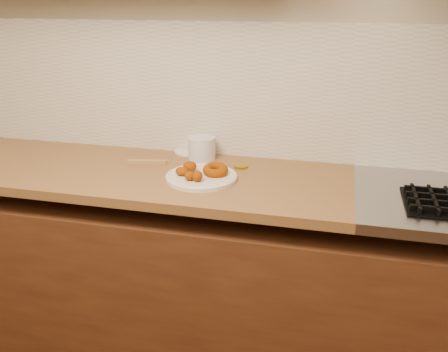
{
  "coord_description": "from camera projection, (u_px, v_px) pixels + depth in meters",
  "views": [
    {
      "loc": [
        0.41,
        -0.08,
        1.61
      ],
      "look_at": [
        -0.01,
        1.63,
        0.93
      ],
      "focal_mm": 38.0,
      "sensor_mm": 36.0,
      "label": 1
    }
  ],
  "objects": [
    {
      "name": "wooden_utensil",
      "position": [
        147.0,
        162.0,
        2.12
      ],
      "size": [
        0.18,
        0.05,
        0.01
      ],
      "primitive_type": "cube",
      "rotation": [
        0.0,
        0.0,
        0.18
      ],
      "color": "#A07E48",
      "rests_on": "butcher_block"
    },
    {
      "name": "base_cabinet",
      "position": [
        229.0,
        284.0,
        2.13
      ],
      "size": [
        3.6,
        0.6,
        0.77
      ],
      "primitive_type": "cube",
      "color": "#5B3219",
      "rests_on": "floor"
    },
    {
      "name": "butcher_block",
      "position": [
        87.0,
        169.0,
        2.1
      ],
      "size": [
        2.3,
        0.62,
        0.04
      ],
      "primitive_type": "cube",
      "color": "olive",
      "rests_on": "base_cabinet"
    },
    {
      "name": "ring_donut",
      "position": [
        215.0,
        170.0,
        1.94
      ],
      "size": [
        0.14,
        0.14,
        0.05
      ],
      "primitive_type": "torus",
      "rotation": [
        0.1,
        0.0,
        0.4
      ],
      "color": "#8C3900",
      "rests_on": "donut_plate"
    },
    {
      "name": "backsplash",
      "position": [
        245.0,
        92.0,
        2.11
      ],
      "size": [
        3.6,
        0.02,
        0.6
      ],
      "primitive_type": "cube",
      "color": "silver",
      "rests_on": "wall_back"
    },
    {
      "name": "wall_back",
      "position": [
        246.0,
        57.0,
        2.07
      ],
      "size": [
        4.0,
        0.02,
        2.7
      ],
      "primitive_type": "cube",
      "color": "#B7A98E",
      "rests_on": "ground"
    },
    {
      "name": "plastic_tub",
      "position": [
        202.0,
        148.0,
        2.16
      ],
      "size": [
        0.14,
        0.14,
        0.1
      ],
      "primitive_type": "cylinder",
      "rotation": [
        0.0,
        0.0,
        -0.14
      ],
      "color": "silver",
      "rests_on": "butcher_block"
    },
    {
      "name": "tub_lid",
      "position": [
        189.0,
        152.0,
        2.26
      ],
      "size": [
        0.15,
        0.15,
        0.01
      ],
      "primitive_type": "cylinder",
      "rotation": [
        0.0,
        0.0,
        0.13
      ],
      "color": "white",
      "rests_on": "butcher_block"
    },
    {
      "name": "donut_plate",
      "position": [
        201.0,
        177.0,
        1.94
      ],
      "size": [
        0.29,
        0.29,
        0.02
      ],
      "primitive_type": "cylinder",
      "color": "silver",
      "rests_on": "butcher_block"
    },
    {
      "name": "fried_dough_chunks",
      "position": [
        189.0,
        171.0,
        1.92
      ],
      "size": [
        0.14,
        0.17,
        0.04
      ],
      "color": "#8C3900",
      "rests_on": "donut_plate"
    },
    {
      "name": "brass_jar_lid",
      "position": [
        241.0,
        166.0,
        2.07
      ],
      "size": [
        0.07,
        0.07,
        0.01
      ],
      "primitive_type": "cylinder",
      "rotation": [
        0.0,
        0.0,
        -0.13
      ],
      "color": "#AF8316",
      "rests_on": "butcher_block"
    }
  ]
}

